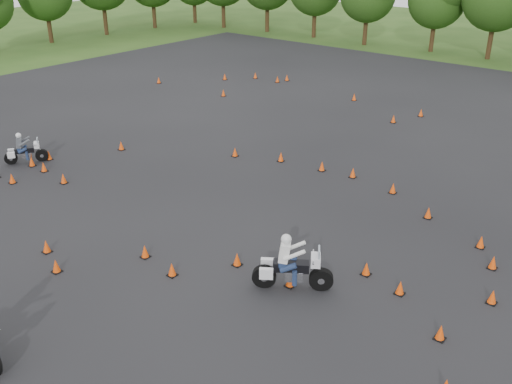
% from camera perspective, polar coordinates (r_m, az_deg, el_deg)
% --- Properties ---
extents(ground, '(140.00, 140.00, 0.00)m').
position_cam_1_polar(ground, '(20.08, -7.27, -6.84)').
color(ground, '#2D5119').
rests_on(ground, ground).
extents(asphalt_pad, '(62.00, 62.00, 0.00)m').
position_cam_1_polar(asphalt_pad, '(24.04, 3.01, -1.03)').
color(asphalt_pad, black).
rests_on(asphalt_pad, ground).
extents(traffic_cones, '(36.52, 33.33, 0.45)m').
position_cam_1_polar(traffic_cones, '(23.72, 2.98, -0.80)').
color(traffic_cones, '#EE490A').
rests_on(traffic_cones, asphalt_pad).
extents(rider_grey, '(1.66, 2.04, 1.58)m').
position_cam_1_polar(rider_grey, '(30.06, -22.11, 4.16)').
color(rider_grey, '#484B51').
rests_on(rider_grey, ground).
extents(rider_white, '(2.59, 2.10, 2.00)m').
position_cam_1_polar(rider_white, '(18.04, 3.72, -6.92)').
color(rider_white, white).
rests_on(rider_white, ground).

